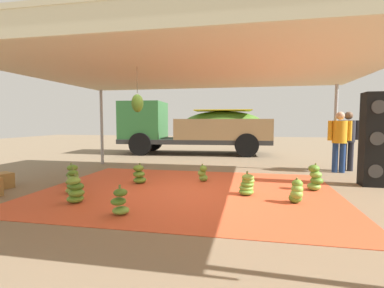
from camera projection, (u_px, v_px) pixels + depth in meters
ground_plane at (208, 169)px, 9.15m from camera, size 40.00×40.00×0.00m
tarp_orange at (188, 190)px, 6.21m from camera, size 6.23×4.79×0.01m
tent_canopy at (186, 69)px, 5.93m from camera, size 8.00×7.00×2.65m
banana_bunch_0 at (120, 203)px, 4.59m from camera, size 0.34×0.33×0.48m
banana_bunch_1 at (203, 174)px, 7.14m from camera, size 0.30×0.29×0.44m
banana_bunch_2 at (139, 175)px, 6.91m from camera, size 0.40×0.41×0.49m
banana_bunch_3 at (296, 192)px, 5.22m from camera, size 0.33×0.38×0.47m
banana_bunch_4 at (247, 185)px, 5.82m from camera, size 0.39×0.39×0.49m
banana_bunch_5 at (73, 182)px, 5.95m from camera, size 0.34×0.37×0.55m
banana_bunch_6 at (76, 191)px, 5.24m from camera, size 0.39×0.39×0.53m
banana_bunch_7 at (315, 179)px, 6.21m from camera, size 0.38×0.36×0.59m
banana_bunch_8 at (72, 176)px, 6.73m from camera, size 0.43×0.43×0.52m
cargo_truck_main at (191, 127)px, 13.30m from camera, size 6.91×2.72×2.40m
worker_0 at (348, 136)px, 8.66m from camera, size 0.65×0.40×1.78m
worker_1 at (339, 137)px, 8.37m from camera, size 0.65×0.40×1.77m
speaker_stack at (373, 140)px, 6.62m from camera, size 0.48×0.46×2.16m
crate_0 at (2, 180)px, 6.48m from camera, size 0.54×0.51×0.34m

